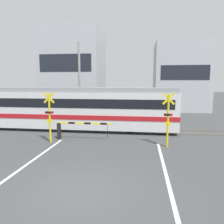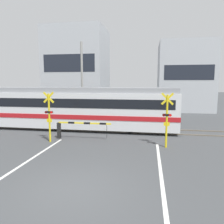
# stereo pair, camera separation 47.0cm
# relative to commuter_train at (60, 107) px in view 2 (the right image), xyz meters

# --- Properties ---
(ground_plane) EXTENTS (160.00, 160.00, 0.00)m
(ground_plane) POSITION_rel_commuter_train_xyz_m (4.39, -9.34, -1.71)
(ground_plane) COLOR #444749
(rail_track_near) EXTENTS (50.00, 0.10, 0.08)m
(rail_track_near) POSITION_rel_commuter_train_xyz_m (4.39, -0.72, -1.67)
(rail_track_near) COLOR #6B6051
(rail_track_near) RESTS_ON ground_plane
(rail_track_far) EXTENTS (50.00, 0.10, 0.08)m
(rail_track_far) POSITION_rel_commuter_train_xyz_m (4.39, 0.72, -1.67)
(rail_track_far) COLOR #6B6051
(rail_track_far) RESTS_ON ground_plane
(road_stripe_left) EXTENTS (0.14, 10.08, 0.01)m
(road_stripe_left) POSITION_rel_commuter_train_xyz_m (1.42, -8.30, -1.71)
(road_stripe_left) COLOR white
(road_stripe_left) RESTS_ON ground_plane
(road_stripe_right) EXTENTS (0.14, 10.08, 0.01)m
(road_stripe_right) POSITION_rel_commuter_train_xyz_m (7.36, -8.30, -1.71)
(road_stripe_right) COLOR white
(road_stripe_right) RESTS_ON ground_plane
(commuter_train) EXTENTS (17.83, 2.75, 3.19)m
(commuter_train) POSITION_rel_commuter_train_xyz_m (0.00, 0.00, 0.00)
(commuter_train) COLOR silver
(commuter_train) RESTS_ON ground_plane
(crossing_barrier_near) EXTENTS (3.50, 0.20, 1.10)m
(crossing_barrier_near) POSITION_rel_commuter_train_xyz_m (2.06, -2.96, -0.93)
(crossing_barrier_near) COLOR black
(crossing_barrier_near) RESTS_ON ground_plane
(crossing_barrier_far) EXTENTS (3.50, 0.20, 1.10)m
(crossing_barrier_far) POSITION_rel_commuter_train_xyz_m (6.72, 2.65, -0.93)
(crossing_barrier_far) COLOR black
(crossing_barrier_far) RESTS_ON ground_plane
(crossing_signal_left) EXTENTS (0.68, 0.15, 3.04)m
(crossing_signal_left) POSITION_rel_commuter_train_xyz_m (0.97, -3.85, -0.04)
(crossing_signal_left) COLOR yellow
(crossing_signal_left) RESTS_ON ground_plane
(crossing_signal_right) EXTENTS (0.68, 0.15, 3.04)m
(crossing_signal_right) POSITION_rel_commuter_train_xyz_m (7.81, -3.85, -0.04)
(crossing_signal_right) COLOR yellow
(crossing_signal_right) RESTS_ON ground_plane
(pedestrian) EXTENTS (0.38, 0.22, 1.66)m
(pedestrian) POSITION_rel_commuter_train_xyz_m (3.99, 4.34, -0.76)
(pedestrian) COLOR #33384C
(pedestrian) RESTS_ON ground_plane
(building_left_of_street) EXTENTS (7.93, 7.00, 10.86)m
(building_left_of_street) POSITION_rel_commuter_train_xyz_m (-3.14, 13.99, 3.72)
(building_left_of_street) COLOR #B2B7BC
(building_left_of_street) RESTS_ON ground_plane
(building_right_of_street) EXTENTS (6.57, 7.00, 8.56)m
(building_right_of_street) POSITION_rel_commuter_train_xyz_m (11.25, 13.99, 2.57)
(building_right_of_street) COLOR #B2B7BC
(building_right_of_street) RESTS_ON ground_plane
(utility_pole_streetside) EXTENTS (0.22, 0.22, 7.52)m
(utility_pole_streetside) POSITION_rel_commuter_train_xyz_m (0.22, 5.15, 2.05)
(utility_pole_streetside) COLOR gray
(utility_pole_streetside) RESTS_ON ground_plane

